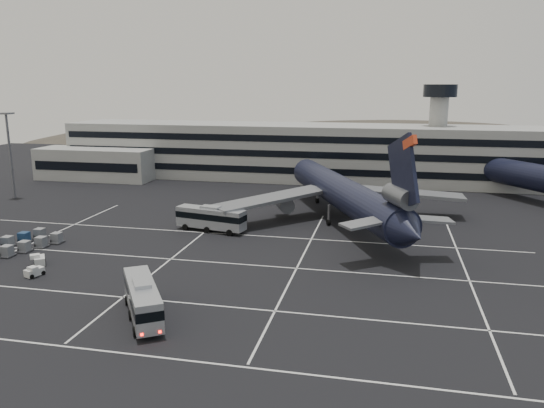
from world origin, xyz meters
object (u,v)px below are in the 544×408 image
(trijet_main, at_px, (344,194))
(tug_a, at_px, (34,272))
(bus_far, at_px, (211,217))
(bus_near, at_px, (143,298))
(uld_cluster, at_px, (16,244))

(trijet_main, height_order, tug_a, trijet_main)
(trijet_main, relative_size, bus_far, 4.37)
(bus_near, xyz_separation_m, uld_cluster, (-29.10, 17.89, -1.47))
(bus_far, relative_size, tug_a, 4.88)
(bus_near, distance_m, tug_a, 21.07)
(uld_cluster, bearing_deg, trijet_main, 29.52)
(uld_cluster, bearing_deg, bus_far, 32.15)
(trijet_main, height_order, bus_far, trijet_main)
(trijet_main, xyz_separation_m, uld_cluster, (-46.36, -26.25, -4.44))
(tug_a, bearing_deg, bus_far, 78.32)
(bus_far, bearing_deg, tug_a, 160.77)
(bus_near, bearing_deg, uld_cluster, 115.74)
(bus_near, relative_size, bus_far, 0.91)
(bus_near, bearing_deg, tug_a, 123.62)
(trijet_main, height_order, uld_cluster, trijet_main)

